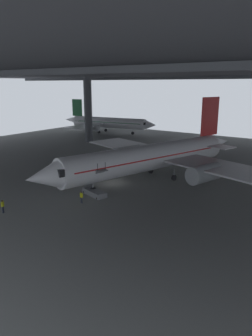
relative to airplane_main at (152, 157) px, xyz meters
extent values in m
plane|color=slate|center=(-3.06, -5.30, -3.63)|extent=(110.00, 110.00, 0.00)
cylinder|color=#4C4F54|center=(-30.82, 20.12, 4.55)|extent=(2.01, 2.01, 16.37)
cube|color=#38383D|center=(-3.06, 8.45, 13.33)|extent=(121.00, 99.00, 1.20)
cube|color=#4C4F54|center=(-3.06, -16.30, 12.33)|extent=(115.50, 0.50, 0.70)
cube|color=#4C4F54|center=(-3.06, 24.95, 12.33)|extent=(115.50, 0.50, 0.70)
cylinder|color=white|center=(-0.18, -0.62, 0.02)|extent=(12.66, 30.53, 4.11)
cone|color=white|center=(-5.07, -17.07, 0.02)|extent=(5.26, 5.87, 4.03)
cube|color=black|center=(-4.33, -14.58, 0.54)|extent=(4.17, 3.75, 0.90)
cone|color=white|center=(4.70, 15.84, 0.43)|extent=(5.22, 7.30, 3.49)
cube|color=red|center=(3.97, 13.35, 5.44)|extent=(1.51, 4.37, 6.72)
cube|color=white|center=(6.40, 11.46, 0.64)|extent=(5.97, 4.71, 0.16)
cube|color=white|center=(0.89, 13.09, 0.64)|extent=(5.97, 4.71, 0.16)
cube|color=white|center=(11.43, 1.11, -0.39)|extent=(18.60, 12.05, 0.24)
cylinder|color=#9EA3A8|center=(8.82, -0.45, -1.11)|extent=(3.96, 5.85, 2.55)
cube|color=white|center=(-8.98, 7.17, -0.39)|extent=(18.60, 12.05, 0.24)
cylinder|color=#9EA3A8|center=(-7.64, 4.44, -1.11)|extent=(3.96, 5.85, 2.55)
cube|color=red|center=(-0.18, -0.62, 0.33)|extent=(12.10, 28.41, 0.16)
cylinder|color=#9EA3A8|center=(-3.11, -10.46, -2.38)|extent=(0.20, 0.20, 1.15)
cylinder|color=black|center=(-3.11, -10.46, -3.18)|extent=(0.54, 0.95, 0.90)
cylinder|color=#9EA3A8|center=(3.21, 1.49, -2.38)|extent=(0.20, 0.20, 1.15)
cylinder|color=black|center=(3.21, 1.49, -3.18)|extent=(0.54, 0.95, 0.90)
cylinder|color=#9EA3A8|center=(-1.88, 3.00, -2.38)|extent=(0.20, 0.20, 1.15)
cylinder|color=black|center=(-1.88, 3.00, -3.18)|extent=(0.54, 0.95, 0.90)
cube|color=slate|center=(-2.57, -10.82, -3.28)|extent=(4.29, 2.59, 0.70)
cube|color=slate|center=(-2.57, -10.82, -1.35)|extent=(3.96, 2.31, 3.25)
cube|color=slate|center=(-0.81, -11.34, 0.23)|extent=(1.42, 1.56, 0.12)
cylinder|color=black|center=(-0.64, -10.77, 0.73)|extent=(0.06, 0.06, 1.00)
cylinder|color=black|center=(-0.98, -11.92, 0.73)|extent=(0.06, 0.06, 1.00)
cylinder|color=black|center=(-0.78, -10.62, -3.48)|extent=(0.32, 0.20, 0.30)
cylinder|color=black|center=(-1.18, -11.96, -3.48)|extent=(0.32, 0.20, 0.30)
cylinder|color=black|center=(-3.95, -9.68, -3.48)|extent=(0.32, 0.20, 0.30)
cylinder|color=black|center=(-4.35, -11.02, -3.48)|extent=(0.32, 0.20, 0.30)
cylinder|color=#232838|center=(-7.20, -21.80, -3.23)|extent=(0.14, 0.14, 0.81)
cylinder|color=#232838|center=(-7.29, -21.65, -3.23)|extent=(0.14, 0.14, 0.81)
cube|color=yellow|center=(-7.24, -21.73, -2.54)|extent=(0.38, 0.42, 0.57)
cylinder|color=yellow|center=(-7.12, -21.92, -2.51)|extent=(0.09, 0.09, 0.54)
cylinder|color=yellow|center=(-7.36, -21.53, -2.51)|extent=(0.09, 0.09, 0.54)
sphere|color=brown|center=(-7.24, -21.73, -2.13)|extent=(0.22, 0.22, 0.22)
cylinder|color=#232838|center=(-1.82, -14.10, -3.24)|extent=(0.14, 0.14, 0.78)
cylinder|color=#232838|center=(-2.00, -14.08, -3.24)|extent=(0.14, 0.14, 0.78)
cube|color=yellow|center=(-1.91, -14.09, -2.57)|extent=(0.39, 0.27, 0.55)
cylinder|color=yellow|center=(-1.68, -14.13, -2.55)|extent=(0.09, 0.09, 0.53)
cylinder|color=yellow|center=(-2.14, -14.06, -2.55)|extent=(0.09, 0.09, 0.53)
sphere|color=brown|center=(-1.91, -14.09, -2.18)|extent=(0.21, 0.21, 0.21)
cylinder|color=white|center=(-36.09, 35.43, -0.44)|extent=(23.96, 7.41, 3.19)
cone|color=white|center=(-22.99, 37.82, -0.44)|extent=(4.33, 3.76, 3.12)
cube|color=black|center=(-24.97, 37.46, -0.04)|extent=(2.68, 3.07, 0.70)
cone|color=white|center=(-49.20, 33.03, -0.12)|extent=(5.51, 3.58, 2.71)
cube|color=#19592D|center=(-47.21, 33.39, 3.77)|extent=(3.46, 0.86, 5.22)
cube|color=white|center=(-46.76, 35.75, 0.04)|extent=(3.30, 4.46, 0.16)
cube|color=white|center=(-45.96, 31.36, 0.04)|extent=(3.30, 4.46, 0.16)
cube|color=white|center=(-41.36, 42.86, -0.76)|extent=(8.10, 14.16, 0.24)
cylinder|color=#9EA3A8|center=(-39.37, 41.60, -1.31)|extent=(4.43, 2.69, 1.98)
cube|color=white|center=(-38.39, 26.61, -0.76)|extent=(8.10, 14.16, 0.24)
cylinder|color=#9EA3A8|center=(-36.98, 28.49, -1.31)|extent=(4.43, 2.69, 1.98)
cube|color=#19592D|center=(-36.09, 35.43, -0.20)|extent=(22.26, 7.16, 0.16)
cylinder|color=#9EA3A8|center=(-28.25, 36.86, -2.38)|extent=(0.20, 0.20, 1.15)
cylinder|color=black|center=(-28.25, 36.86, -3.18)|extent=(0.94, 0.46, 0.90)
cylinder|color=#9EA3A8|center=(-38.77, 37.17, -2.38)|extent=(0.20, 0.20, 1.15)
cylinder|color=black|center=(-38.77, 37.17, -3.18)|extent=(0.94, 0.46, 0.90)
cylinder|color=#9EA3A8|center=(-37.98, 32.85, -2.38)|extent=(0.20, 0.20, 1.15)
cylinder|color=black|center=(-37.98, 32.85, -3.18)|extent=(0.94, 0.46, 0.90)
camera|label=1|loc=(24.58, -42.09, 10.99)|focal=34.24mm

